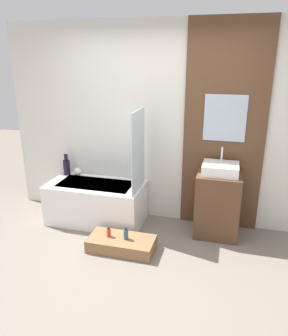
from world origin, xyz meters
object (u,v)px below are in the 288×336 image
(wooden_step_bench, at_px, (121,244))
(vase_tall_dark, at_px, (67,166))
(vase_round_light, at_px, (78,172))
(bottle_soap_secondary, at_px, (126,234))
(bottle_soap_primary, at_px, (109,232))
(bathtub, at_px, (96,202))
(sink, at_px, (220,169))

(wooden_step_bench, xyz_separation_m, vase_tall_dark, (-1.10, 0.84, 0.59))
(vase_round_light, distance_m, bottle_soap_secondary, 1.35)
(wooden_step_bench, height_order, vase_round_light, vase_round_light)
(bottle_soap_primary, height_order, bottle_soap_secondary, bottle_soap_secondary)
(vase_tall_dark, relative_size, vase_round_light, 2.63)
(vase_tall_dark, xyz_separation_m, vase_round_light, (0.17, -0.01, -0.07))
(bottle_soap_primary, relative_size, bottle_soap_secondary, 0.83)
(bathtub, height_order, wooden_step_bench, bathtub)
(sink, relative_size, bottle_soap_secondary, 2.99)
(sink, xyz_separation_m, vase_tall_dark, (-2.15, 0.16, -0.21))
(wooden_step_bench, distance_m, bottle_soap_secondary, 0.15)
(sink, relative_size, vase_round_light, 3.74)
(bathtub, xyz_separation_m, wooden_step_bench, (0.56, -0.60, -0.20))
(wooden_step_bench, relative_size, sink, 1.81)
(sink, bearing_deg, wooden_step_bench, -147.11)
(wooden_step_bench, xyz_separation_m, vase_round_light, (-0.93, 0.83, 0.53))
(bottle_soap_primary, bearing_deg, vase_tall_dark, 138.57)
(vase_round_light, xyz_separation_m, bottle_soap_secondary, (0.99, -0.83, -0.39))
(wooden_step_bench, height_order, sink, sink)
(bathtub, xyz_separation_m, sink, (1.60, 0.07, 0.60))
(bathtub, relative_size, sink, 3.00)
(bottle_soap_primary, bearing_deg, bottle_soap_secondary, 0.00)
(bottle_soap_secondary, bearing_deg, bottle_soap_primary, -180.00)
(vase_round_light, bearing_deg, wooden_step_bench, -41.64)
(vase_tall_dark, bearing_deg, vase_round_light, -3.12)
(vase_tall_dark, relative_size, bottle_soap_secondary, 2.11)
(sink, relative_size, vase_tall_dark, 1.42)
(vase_tall_dark, relative_size, bottle_soap_primary, 2.54)
(sink, xyz_separation_m, bottle_soap_secondary, (-0.99, -0.67, -0.66))
(bathtub, xyz_separation_m, bottle_soap_primary, (0.41, -0.60, -0.07))
(vase_round_light, relative_size, bottle_soap_primary, 0.97)
(wooden_step_bench, xyz_separation_m, bottle_soap_primary, (-0.15, -0.00, 0.13))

